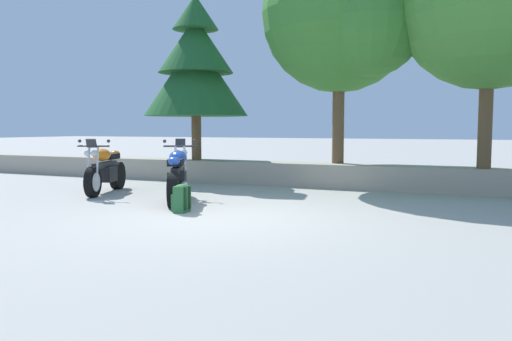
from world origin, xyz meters
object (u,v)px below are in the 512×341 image
(motorcycle_blue_centre, at_px, (178,176))
(leafy_tree_mid_left, at_px, (346,16))
(rider_backpack, at_px, (181,198))
(motorcycle_orange_near_left, at_px, (105,170))
(pine_tree_far_left, at_px, (196,65))

(motorcycle_blue_centre, bearing_deg, leafy_tree_mid_left, 59.16)
(motorcycle_blue_centre, height_order, rider_backpack, motorcycle_blue_centre)
(motorcycle_orange_near_left, height_order, pine_tree_far_left, pine_tree_far_left)
(motorcycle_orange_near_left, distance_m, pine_tree_far_left, 4.04)
(rider_backpack, distance_m, leafy_tree_mid_left, 6.22)
(motorcycle_blue_centre, bearing_deg, rider_backpack, -54.29)
(motorcycle_orange_near_left, xyz_separation_m, leafy_tree_mid_left, (4.35, 3.26, 3.49))
(rider_backpack, relative_size, pine_tree_far_left, 0.11)
(motorcycle_blue_centre, relative_size, pine_tree_far_left, 0.44)
(leafy_tree_mid_left, bearing_deg, motorcycle_blue_centre, -120.84)
(rider_backpack, bearing_deg, motorcycle_blue_centre, 125.71)
(pine_tree_far_left, bearing_deg, leafy_tree_mid_left, 2.21)
(rider_backpack, relative_size, leafy_tree_mid_left, 0.09)
(pine_tree_far_left, bearing_deg, motorcycle_orange_near_left, -97.48)
(rider_backpack, bearing_deg, pine_tree_far_left, 118.16)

